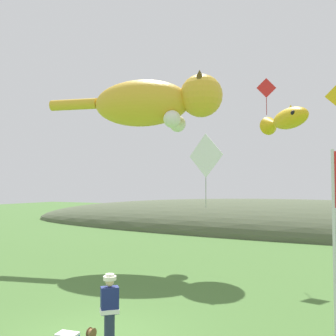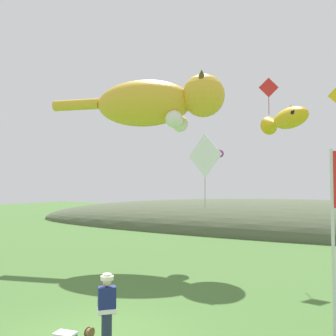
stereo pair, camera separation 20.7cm
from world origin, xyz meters
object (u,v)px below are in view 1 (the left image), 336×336
at_px(kite_giant_cat, 154,103).
at_px(kite_diamond_red, 266,88).
at_px(festival_attendant, 110,310).
at_px(kite_fish_windsock, 286,120).
at_px(kite_spool, 91,333).
at_px(kite_diamond_white, 206,156).
at_px(kite_tube_streamer, 211,152).

xyz_separation_m(kite_giant_cat, kite_diamond_red, (5.89, 1.26, 0.41)).
height_order(festival_attendant, kite_giant_cat, kite_giant_cat).
relative_size(kite_giant_cat, kite_fish_windsock, 4.03).
relative_size(festival_attendant, kite_diamond_red, 0.92).
distance_m(kite_spool, kite_fish_windsock, 8.85).
bearing_deg(kite_spool, festival_attendant, -27.22).
height_order(festival_attendant, kite_fish_windsock, kite_fish_windsock).
bearing_deg(kite_diamond_red, kite_diamond_white, -89.59).
height_order(kite_diamond_red, kite_diamond_white, kite_diamond_red).
distance_m(kite_tube_streamer, kite_diamond_red, 4.95).
bearing_deg(kite_fish_windsock, festival_attendant, -117.34).
height_order(kite_spool, kite_giant_cat, kite_giant_cat).
distance_m(kite_giant_cat, kite_diamond_white, 10.22).
bearing_deg(kite_tube_streamer, kite_diamond_white, -70.82).
xyz_separation_m(kite_giant_cat, kite_diamond_white, (5.95, -7.44, -3.70)).
distance_m(festival_attendant, kite_tube_streamer, 10.11).
bearing_deg(kite_fish_windsock, kite_tube_streamer, 140.14).
bearing_deg(kite_tube_streamer, kite_fish_windsock, -39.86).
height_order(festival_attendant, kite_diamond_red, kite_diamond_red).
xyz_separation_m(kite_spool, kite_tube_streamer, (-0.05, 8.61, 5.23)).
distance_m(kite_spool, kite_diamond_white, 5.75).
relative_size(kite_tube_streamer, kite_diamond_red, 1.02).
distance_m(festival_attendant, kite_spool, 1.29).
bearing_deg(kite_diamond_white, kite_spool, -123.83).
height_order(kite_giant_cat, kite_diamond_red, kite_giant_cat).
relative_size(kite_giant_cat, kite_diamond_white, 4.41).
bearing_deg(festival_attendant, kite_diamond_red, 85.25).
bearing_deg(kite_giant_cat, kite_spool, -68.77).
distance_m(festival_attendant, kite_fish_windsock, 8.26).
relative_size(festival_attendant, kite_tube_streamer, 0.91).
bearing_deg(kite_fish_windsock, kite_giant_cat, 147.64).
xyz_separation_m(kite_fish_windsock, kite_diamond_white, (-1.93, -2.44, -1.33)).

